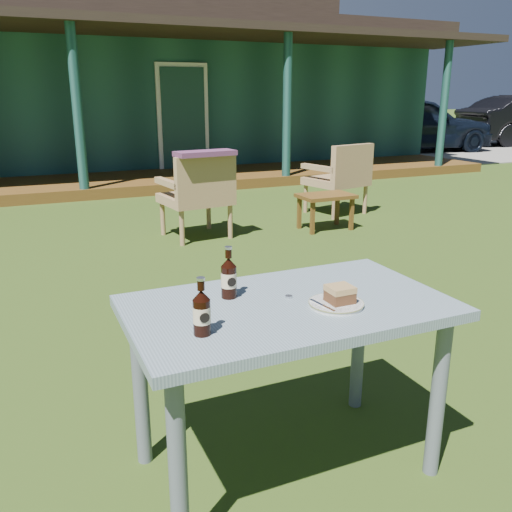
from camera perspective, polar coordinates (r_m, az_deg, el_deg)
name	(u,v)px	position (r m, az deg, el deg)	size (l,w,h in m)	color
ground	(178,322)	(3.70, -8.25, -6.90)	(80.00, 80.00, 0.00)	#334916
pavilion	(51,87)	(12.70, -20.80, 16.28)	(15.80, 8.30, 3.45)	#19433E
gravel_strip	(457,148)	(16.44, 20.40, 10.58)	(9.00, 6.00, 0.02)	gray
tree_mid	(111,0)	(22.36, -15.03, 24.61)	(0.28, 0.28, 9.50)	brown
car_near	(412,124)	(15.13, 16.08, 13.22)	(1.70, 4.23, 1.44)	black
cafe_table	(288,327)	(2.07, 3.39, -7.52)	(1.20, 0.70, 0.72)	gray
plate	(336,304)	(2.02, 8.43, -4.99)	(0.20, 0.20, 0.01)	silver
cake_slice	(340,294)	(2.01, 8.82, -3.96)	(0.09, 0.09, 0.06)	#502E19
fork	(322,305)	(1.98, 6.99, -5.18)	(0.01, 0.14, 0.00)	silver
cola_bottle_near	(229,277)	(2.06, -2.88, -2.26)	(0.06, 0.06, 0.20)	black
cola_bottle_far	(202,312)	(1.75, -5.74, -5.89)	(0.06, 0.06, 0.20)	black
bottle_cap	(289,297)	(2.08, 3.47, -4.29)	(0.03, 0.03, 0.01)	silver
armchair_left	(199,192)	(5.67, -6.05, 6.73)	(0.73, 0.69, 0.88)	#A07A50
armchair_right	(341,175)	(6.91, 8.96, 8.41)	(0.78, 0.75, 0.89)	#A07A50
floral_throw	(205,153)	(5.46, -5.37, 10.72)	(0.60, 0.24, 0.05)	#613155
side_table	(326,199)	(6.11, 7.36, 5.93)	(0.60, 0.40, 0.40)	brown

